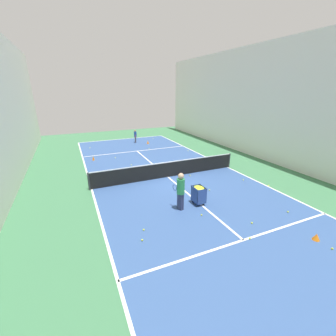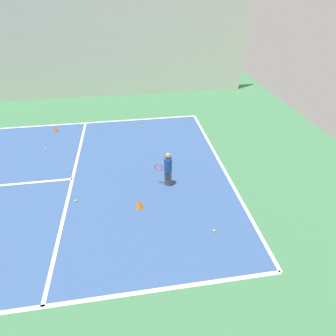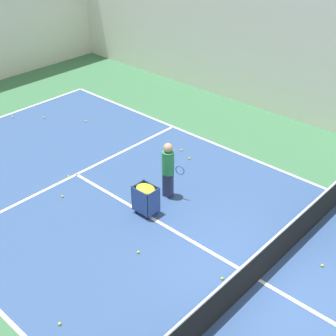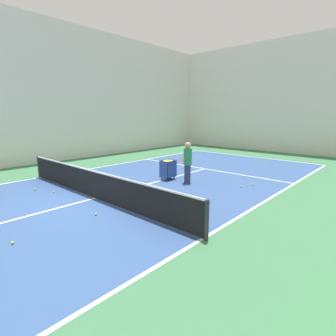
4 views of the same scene
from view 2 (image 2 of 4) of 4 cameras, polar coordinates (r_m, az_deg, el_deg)
line_baseline_near at (r=10.25m, az=11.62°, el=0.53°), size 9.13×0.10×0.00m
line_service_near at (r=9.97m, az=-20.08°, el=-2.25°), size 9.13×0.10×0.00m
player_near_baseline at (r=8.67m, az=-0.07°, el=0.16°), size 0.35×0.61×1.30m
training_cone_1 at (r=8.22m, az=-6.23°, el=-7.68°), size 0.24×0.24×0.32m
training_cone_2 at (r=13.41m, az=-23.30°, el=7.94°), size 0.20×0.20×0.34m
tennis_ball_1 at (r=12.10m, az=-25.11°, el=3.68°), size 0.07×0.07×0.07m
tennis_ball_9 at (r=8.96m, az=-19.50°, el=-6.74°), size 0.07×0.07×0.07m
tennis_ball_11 at (r=12.87m, az=-5.67°, el=9.00°), size 0.07×0.07×0.07m
tennis_ball_25 at (r=7.70m, az=9.97°, el=-13.29°), size 0.07×0.07×0.07m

